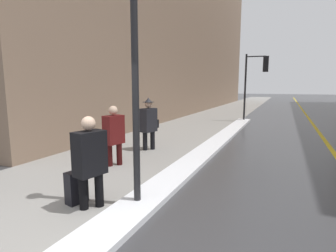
# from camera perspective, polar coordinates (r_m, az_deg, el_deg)

# --- Properties ---
(ground_plane) EXTENTS (160.00, 160.00, 0.00)m
(ground_plane) POSITION_cam_1_polar(r_m,az_deg,el_deg) (4.03, -19.93, -23.50)
(ground_plane) COLOR #38383A
(sidewalk_slab) EXTENTS (4.00, 80.00, 0.01)m
(sidewalk_slab) POSITION_cam_1_polar(r_m,az_deg,el_deg) (18.09, 9.57, 1.78)
(sidewalk_slab) COLOR gray
(sidewalk_slab) RESTS_ON ground
(road_centre_stripe) EXTENTS (0.16, 80.00, 0.00)m
(road_centre_stripe) POSITION_cam_1_polar(r_m,az_deg,el_deg) (17.60, 28.83, 0.63)
(road_centre_stripe) COLOR gold
(road_centre_stripe) RESTS_ON ground
(snow_bank_curb) EXTENTS (0.72, 15.81, 0.11)m
(snow_bank_curb) POSITION_cam_1_polar(r_m,az_deg,el_deg) (9.44, 9.73, -4.11)
(snow_bank_curb) COLOR white
(snow_bank_curb) RESTS_ON ground
(lamp_post) EXTENTS (0.28, 0.28, 4.55)m
(lamp_post) POSITION_cam_1_polar(r_m,az_deg,el_deg) (4.51, -7.28, 16.66)
(lamp_post) COLOR black
(lamp_post) RESTS_ON ground
(traffic_light_near) EXTENTS (1.31, 0.42, 4.02)m
(traffic_light_near) POSITION_cam_1_polar(r_m,az_deg,el_deg) (16.66, 18.89, 10.86)
(traffic_light_near) COLOR black
(traffic_light_near) RESTS_ON ground
(pedestrian_trailing) EXTENTS (0.42, 0.58, 1.62)m
(pedestrian_trailing) POSITION_cam_1_polar(r_m,az_deg,el_deg) (4.68, -16.63, -6.75)
(pedestrian_trailing) COLOR black
(pedestrian_trailing) RESTS_ON ground
(pedestrian_nearside) EXTENTS (0.42, 0.58, 1.61)m
(pedestrian_nearside) POSITION_cam_1_polar(r_m,az_deg,el_deg) (7.06, -11.72, -1.50)
(pedestrian_nearside) COLOR #340C0C
(pedestrian_nearside) RESTS_ON ground
(pedestrian_in_fedora) EXTENTS (0.43, 0.77, 1.75)m
(pedestrian_in_fedora) POSITION_cam_1_polar(r_m,az_deg,el_deg) (8.68, -4.19, 0.92)
(pedestrian_in_fedora) COLOR black
(pedestrian_in_fedora) RESTS_ON ground
(rolling_suitcase) EXTENTS (0.30, 0.40, 0.95)m
(rolling_suitcase) POSITION_cam_1_polar(r_m,az_deg,el_deg) (5.14, -19.33, -12.49)
(rolling_suitcase) COLOR black
(rolling_suitcase) RESTS_ON ground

